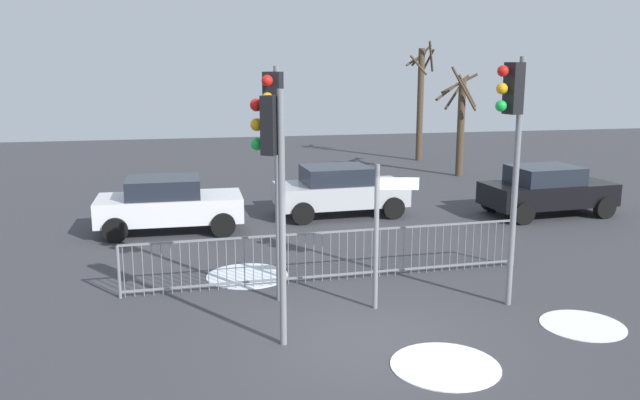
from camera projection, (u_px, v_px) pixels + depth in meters
name	position (u px, v px, depth m)	size (l,w,h in m)	color
ground_plane	(370.00, 339.00, 10.90)	(60.00, 60.00, 0.00)	#38383D
traffic_light_mid_right	(274.00, 133.00, 11.89)	(0.42, 0.51, 4.41)	slate
traffic_light_foreground_left	(273.00, 160.00, 10.16)	(0.50, 0.44, 4.09)	slate
traffic_light_foreground_right	(512.00, 127.00, 11.73)	(0.56, 0.36, 4.58)	slate
direction_sign_post	(380.00, 229.00, 11.96)	(0.78, 0.22, 2.70)	slate
pedestrian_guard_railing	(331.00, 255.00, 13.69)	(8.49, 0.48, 1.07)	slate
car_white_far	(168.00, 204.00, 17.64)	(3.81, 1.93, 1.47)	silver
car_silver_mid	(339.00, 190.00, 19.52)	(3.89, 2.12, 1.47)	#B2B5BA
car_black_near	(547.00, 190.00, 19.54)	(3.93, 2.19, 1.47)	black
bare_tree_left	(460.00, 120.00, 26.00)	(1.74, 1.54, 4.30)	#473828
bare_tree_centre	(421.00, 99.00, 29.96)	(1.26, 1.28, 5.37)	#473828
snow_patch_kerb	(247.00, 276.00, 14.10)	(1.75, 1.75, 0.01)	silver
snow_patch_island	(583.00, 325.00, 11.46)	(1.44, 1.44, 0.01)	white
snow_patch_verge	(445.00, 366.00, 9.94)	(1.66, 1.66, 0.01)	white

